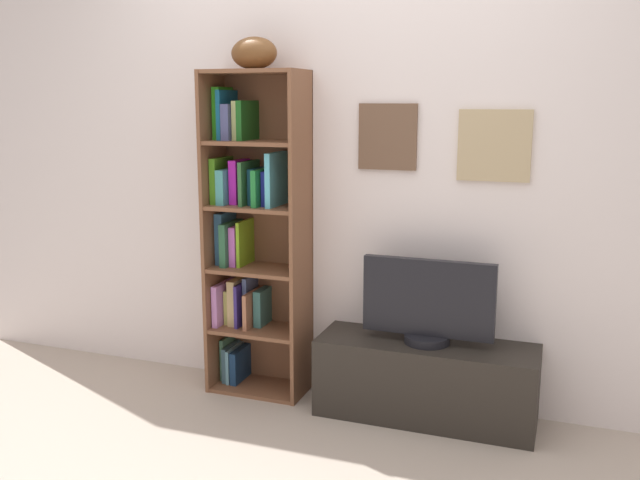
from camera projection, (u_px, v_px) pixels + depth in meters
The scene contains 5 objects.
back_wall at pixel (346, 157), 3.56m from camera, with size 4.80×0.08×2.53m.
bookshelf at pixel (251, 231), 3.66m from camera, with size 0.52×0.29×1.70m.
football at pixel (254, 53), 3.44m from camera, with size 0.26×0.16×0.16m, color brown.
tv_stand at pixel (425, 381), 3.41m from camera, with size 1.07×0.35×0.39m.
television at pixel (428, 303), 3.33m from camera, with size 0.64×0.22×0.41m.
Camera 1 is at (1.10, -2.27, 1.55)m, focal length 38.96 mm.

